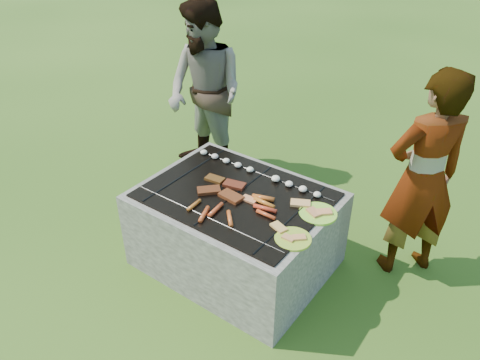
# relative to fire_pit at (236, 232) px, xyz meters

# --- Properties ---
(lawn) EXTENTS (60.00, 60.00, 0.00)m
(lawn) POSITION_rel_fire_pit_xyz_m (0.00, 0.00, -0.28)
(lawn) COLOR #254711
(lawn) RESTS_ON ground
(fire_pit) EXTENTS (1.30, 1.00, 0.62)m
(fire_pit) POSITION_rel_fire_pit_xyz_m (0.00, 0.00, 0.00)
(fire_pit) COLOR gray
(fire_pit) RESTS_ON ground
(mushrooms) EXTENTS (1.05, 0.06, 0.04)m
(mushrooms) POSITION_rel_fire_pit_xyz_m (-0.02, 0.30, 0.35)
(mushrooms) COLOR beige
(mushrooms) RESTS_ON fire_pit
(pork_slabs) EXTENTS (0.39, 0.31, 0.02)m
(pork_slabs) POSITION_rel_fire_pit_xyz_m (-0.10, -0.01, 0.34)
(pork_slabs) COLOR brown
(pork_slabs) RESTS_ON fire_pit
(sausages) EXTENTS (0.53, 0.49, 0.03)m
(sausages) POSITION_rel_fire_pit_xyz_m (0.14, -0.12, 0.34)
(sausages) COLOR #C25620
(sausages) RESTS_ON fire_pit
(bread_on_grate) EXTENTS (0.44, 0.41, 0.02)m
(bread_on_grate) POSITION_rel_fire_pit_xyz_m (0.35, 0.04, 0.34)
(bread_on_grate) COLOR tan
(bread_on_grate) RESTS_ON fire_pit
(plate_far) EXTENTS (0.28, 0.28, 0.03)m
(plate_far) POSITION_rel_fire_pit_xyz_m (0.56, 0.14, 0.33)
(plate_far) COLOR #DBEC38
(plate_far) RESTS_ON fire_pit
(plate_near) EXTENTS (0.28, 0.28, 0.03)m
(plate_near) POSITION_rel_fire_pit_xyz_m (0.56, -0.18, 0.33)
(plate_near) COLOR gold
(plate_near) RESTS_ON fire_pit
(cook) EXTENTS (0.64, 0.66, 1.52)m
(cook) POSITION_rel_fire_pit_xyz_m (1.02, 0.70, 0.48)
(cook) COLOR gray
(cook) RESTS_ON ground
(bystander) EXTENTS (0.89, 0.75, 1.63)m
(bystander) POSITION_rel_fire_pit_xyz_m (-1.01, 0.90, 0.53)
(bystander) COLOR gray
(bystander) RESTS_ON ground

